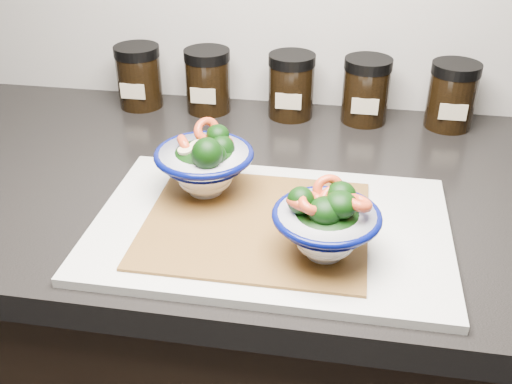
% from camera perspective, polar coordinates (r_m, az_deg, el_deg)
% --- Properties ---
extents(countertop, '(3.50, 0.60, 0.04)m').
position_cam_1_polar(countertop, '(0.90, -2.58, 0.31)').
color(countertop, black).
rests_on(countertop, cabinet).
extents(cutting_board, '(0.45, 0.30, 0.01)m').
position_cam_1_polar(cutting_board, '(0.77, 1.37, -3.40)').
color(cutting_board, silver).
rests_on(cutting_board, countertop).
extents(bamboo_mat, '(0.28, 0.24, 0.00)m').
position_cam_1_polar(bamboo_mat, '(0.76, -0.00, -2.97)').
color(bamboo_mat, olive).
rests_on(bamboo_mat, cutting_board).
extents(bowl_left, '(0.13, 0.13, 0.10)m').
position_cam_1_polar(bowl_left, '(0.80, -4.84, 2.70)').
color(bowl_left, white).
rests_on(bowl_left, bamboo_mat).
extents(bowl_right, '(0.13, 0.13, 0.10)m').
position_cam_1_polar(bowl_right, '(0.68, 6.71, -3.02)').
color(bowl_right, white).
rests_on(bowl_right, bamboo_mat).
extents(spice_jar_a, '(0.08, 0.08, 0.11)m').
position_cam_1_polar(spice_jar_a, '(1.13, -11.08, 10.76)').
color(spice_jar_a, black).
rests_on(spice_jar_a, countertop).
extents(spice_jar_b, '(0.08, 0.08, 0.11)m').
position_cam_1_polar(spice_jar_b, '(1.10, -4.61, 10.54)').
color(spice_jar_b, black).
rests_on(spice_jar_b, countertop).
extents(spice_jar_c, '(0.08, 0.08, 0.11)m').
position_cam_1_polar(spice_jar_c, '(1.07, 3.37, 10.08)').
color(spice_jar_c, black).
rests_on(spice_jar_c, countertop).
extents(spice_jar_d, '(0.08, 0.08, 0.11)m').
position_cam_1_polar(spice_jar_d, '(1.07, 10.42, 9.52)').
color(spice_jar_d, black).
rests_on(spice_jar_d, countertop).
extents(spice_jar_e, '(0.08, 0.08, 0.11)m').
position_cam_1_polar(spice_jar_e, '(1.08, 18.16, 8.74)').
color(spice_jar_e, black).
rests_on(spice_jar_e, countertop).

